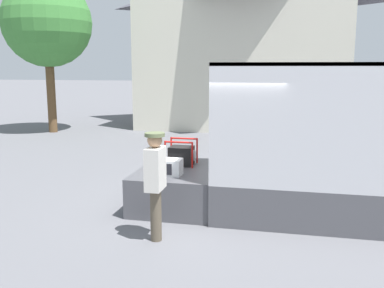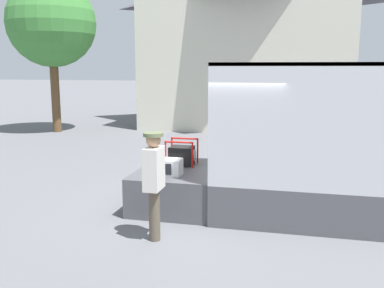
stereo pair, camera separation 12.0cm
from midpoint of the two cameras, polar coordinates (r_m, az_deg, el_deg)
name	(u,v)px [view 2 (the right image)]	position (r m, az deg, el deg)	size (l,w,h in m)	color
ground_plane	(218,207)	(8.64, 3.93, -8.37)	(160.00, 160.00, 0.00)	slate
tailgate_deck	(180,186)	(8.68, -1.24, -5.68)	(1.59, 2.17, 0.74)	#4C4C51
microwave	(169,167)	(8.07, -2.72, -3.09)	(0.48, 0.38, 0.31)	white
portable_generator	(183,155)	(8.87, -0.85, -1.52)	(0.60, 0.51, 0.54)	black
worker_person	(154,175)	(6.74, -4.60, -4.13)	(0.31, 0.44, 1.75)	brown
house_backdrop	(250,43)	(21.42, 7.84, 13.16)	(9.50, 7.56, 7.65)	beige
street_tree	(51,23)	(19.32, -18.06, 15.07)	(3.67, 3.67, 6.42)	brown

